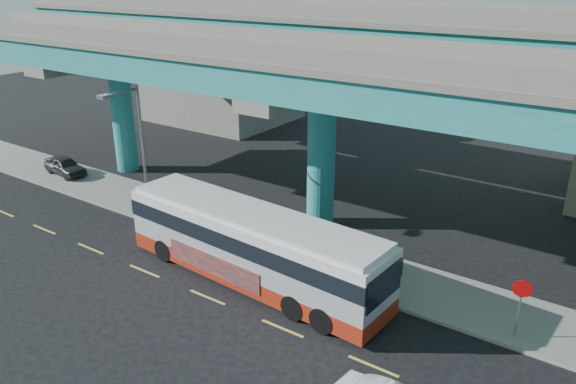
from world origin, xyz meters
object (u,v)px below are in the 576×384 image
Objects in this scene: parked_car at (65,166)px; street_lamp at (133,136)px; transit_bus at (253,244)px; stop_sign at (521,296)px.

street_lamp reaches higher than parked_car.
street_lamp reaches higher than transit_bus.
parked_car is 30.18m from stop_sign.
parked_car is at bearing 167.95° from street_lamp.
stop_sign is at bearing 15.02° from transit_bus.
stop_sign is (30.12, -1.41, 1.19)m from parked_car.
transit_bus is 19.51m from parked_car.
parked_car is 1.49× the size of stop_sign.
transit_bus is 11.20m from stop_sign.
street_lamp is at bearing -168.05° from stop_sign.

